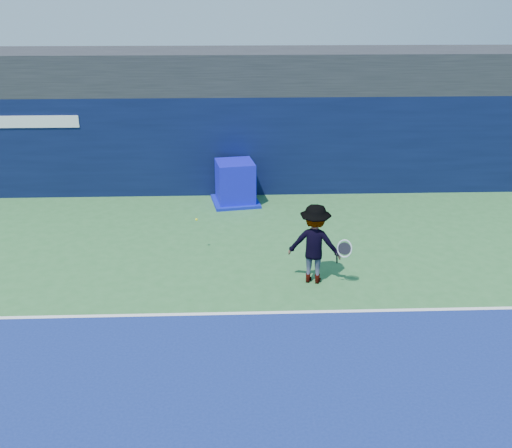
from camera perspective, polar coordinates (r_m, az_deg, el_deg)
The scene contains 7 objects.
ground at distance 8.93m, azimuth -0.42°, elevation -18.98°, with size 80.00×80.00×0.00m, color #316D35.
baseline at distance 11.35m, azimuth -0.88°, elevation -8.90°, with size 24.00×0.10×0.01m, color white.
stadium_band at distance 18.35m, azimuth -1.58°, elevation 15.15°, with size 36.00×3.00×1.20m, color black.
back_wall_assembly at distance 17.76m, azimuth -1.48°, elevation 8.01°, with size 36.00×1.03×3.00m.
equipment_cart at distance 16.90m, azimuth -2.10°, elevation 4.00°, with size 1.52×1.52×1.27m.
tennis_player at distance 12.23m, azimuth 5.88°, elevation -1.98°, with size 1.39×0.94×1.77m.
tennis_ball at distance 13.68m, azimuth -5.98°, elevation 0.45°, with size 0.06×0.06×0.06m.
Camera 1 is at (-0.19, -6.70, 5.90)m, focal length 40.00 mm.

